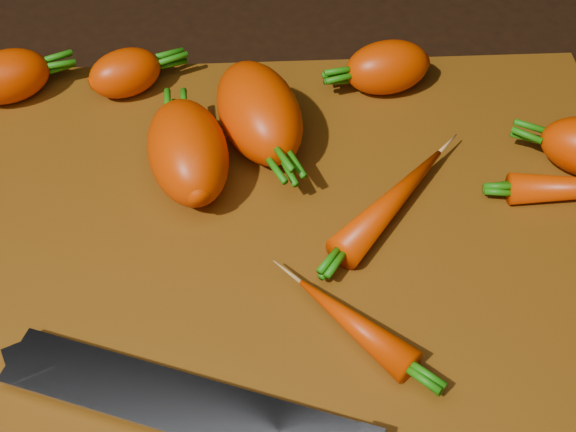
{
  "coord_description": "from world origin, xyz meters",
  "views": [
    {
      "loc": [
        -0.02,
        -0.34,
        0.43
      ],
      "look_at": [
        0.0,
        0.01,
        0.03
      ],
      "focal_mm": 50.0,
      "sensor_mm": 36.0,
      "label": 1
    }
  ],
  "objects": [
    {
      "name": "ground",
      "position": [
        0.0,
        0.0,
        -0.01
      ],
      "size": [
        2.0,
        2.0,
        0.01
      ],
      "primitive_type": "cube",
      "color": "black"
    },
    {
      "name": "cutting_board",
      "position": [
        0.0,
        0.0,
        0.01
      ],
      "size": [
        0.5,
        0.4,
        0.01
      ],
      "primitive_type": "cube",
      "color": "brown",
      "rests_on": "ground"
    },
    {
      "name": "carrot_0",
      "position": [
        -0.21,
        0.16,
        0.03
      ],
      "size": [
        0.08,
        0.06,
        0.04
      ],
      "primitive_type": "ellipsoid",
      "rotation": [
        0.0,
        0.0,
        0.42
      ],
      "color": "#CE3400",
      "rests_on": "cutting_board"
    },
    {
      "name": "carrot_1",
      "position": [
        -0.02,
        0.1,
        0.04
      ],
      "size": [
        0.08,
        0.11,
        0.06
      ],
      "primitive_type": "ellipsoid",
      "rotation": [
        0.0,
        0.0,
        -1.27
      ],
      "color": "#CE3400",
      "rests_on": "cutting_board"
    },
    {
      "name": "carrot_2",
      "position": [
        -0.07,
        0.06,
        0.04
      ],
      "size": [
        0.07,
        0.1,
        0.06
      ],
      "primitive_type": "ellipsoid",
      "rotation": [
        0.0,
        0.0,
        1.77
      ],
      "color": "#CE3400",
      "rests_on": "cutting_board"
    },
    {
      "name": "carrot_3",
      "position": [
        0.09,
        0.16,
        0.03
      ],
      "size": [
        0.07,
        0.06,
        0.04
      ],
      "primitive_type": "ellipsoid",
      "rotation": [
        0.0,
        0.0,
        3.34
      ],
      "color": "#CE3400",
      "rests_on": "cutting_board"
    },
    {
      "name": "carrot_4",
      "position": [
        -0.12,
        0.17,
        0.03
      ],
      "size": [
        0.07,
        0.06,
        0.04
      ],
      "primitive_type": "ellipsoid",
      "rotation": [
        0.0,
        0.0,
        0.44
      ],
      "color": "#CE3400",
      "rests_on": "cutting_board"
    },
    {
      "name": "carrot_6",
      "position": [
        0.07,
        0.03,
        0.02
      ],
      "size": [
        0.1,
        0.11,
        0.03
      ],
      "primitive_type": "ellipsoid",
      "rotation": [
        0.0,
        0.0,
        0.85
      ],
      "color": "#CE3400",
      "rests_on": "cutting_board"
    },
    {
      "name": "carrot_8",
      "position": [
        0.04,
        -0.07,
        0.02
      ],
      "size": [
        0.08,
        0.08,
        0.02
      ],
      "primitive_type": "ellipsoid",
      "rotation": [
        0.0,
        0.0,
        2.32
      ],
      "color": "#CE3400",
      "rests_on": "cutting_board"
    },
    {
      "name": "knife",
      "position": [
        -0.05,
        -0.13,
        0.02
      ],
      "size": [
        0.33,
        0.15,
        0.02
      ],
      "rotation": [
        0.0,
        0.0,
        -0.35
      ],
      "color": "gray",
      "rests_on": "cutting_board"
    }
  ]
}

